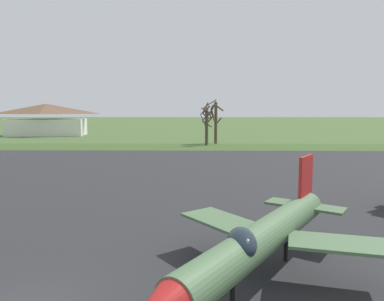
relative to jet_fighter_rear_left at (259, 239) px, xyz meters
name	(u,v)px	position (x,y,z in m)	size (l,w,h in m)	color
asphalt_apron	(127,192)	(-7.95, 15.77, -1.87)	(75.57, 58.26, 0.05)	#28282B
grass_verge_strip	(165,147)	(-7.95, 50.90, -1.87)	(135.57, 12.00, 0.06)	#375124
jet_fighter_rear_left	(259,239)	(0.00, 0.00, 0.00)	(9.37, 12.28, 4.41)	#4C6B47
bare_tree_far_left	(206,126)	(-0.71, 54.17, 1.74)	(2.50, 2.53, 6.92)	#42382D
bare_tree_left_of_center	(207,125)	(-0.61, 53.56, 1.85)	(2.38, 2.37, 7.45)	#42382D
bare_tree_center	(207,122)	(-0.55, 57.18, 2.28)	(2.27, 2.20, 7.91)	brown
bare_tree_right_of_center	(216,120)	(1.16, 57.48, 2.67)	(3.54, 3.56, 8.60)	brown
visitor_building	(47,120)	(-40.57, 79.21, 2.07)	(20.24, 11.35, 8.02)	silver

